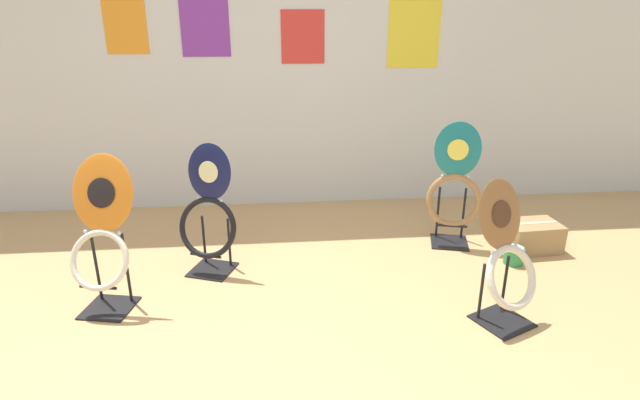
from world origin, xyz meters
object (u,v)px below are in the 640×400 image
at_px(toilet_seat_display_orange_sun, 102,235).
at_px(storage_box, 532,236).
at_px(toilet_seat_display_teal_sax, 454,189).
at_px(toilet_seat_display_woodgrain, 507,264).
at_px(paint_can, 514,255).
at_px(toilet_seat_display_navy_moon, 209,216).

relative_size(toilet_seat_display_orange_sun, storage_box, 2.32).
bearing_deg(toilet_seat_display_teal_sax, toilet_seat_display_orange_sun, -164.31).
relative_size(toilet_seat_display_woodgrain, paint_can, 5.84).
xyz_separation_m(toilet_seat_display_navy_moon, toilet_seat_display_woodgrain, (1.73, -0.78, -0.04)).
xyz_separation_m(paint_can, storage_box, (0.24, 0.21, 0.04)).
relative_size(toilet_seat_display_teal_sax, paint_can, 6.70).
relative_size(toilet_seat_display_navy_moon, storage_box, 2.23).
bearing_deg(toilet_seat_display_orange_sun, toilet_seat_display_navy_moon, 34.94).
height_order(toilet_seat_display_woodgrain, toilet_seat_display_orange_sun, toilet_seat_display_orange_sun).
bearing_deg(paint_can, toilet_seat_display_navy_moon, 177.16).
relative_size(toilet_seat_display_navy_moon, toilet_seat_display_orange_sun, 0.96).
bearing_deg(toilet_seat_display_teal_sax, toilet_seat_display_navy_moon, -171.50).
height_order(toilet_seat_display_navy_moon, toilet_seat_display_orange_sun, toilet_seat_display_orange_sun).
height_order(toilet_seat_display_teal_sax, storage_box, toilet_seat_display_teal_sax).
height_order(toilet_seat_display_navy_moon, toilet_seat_display_woodgrain, toilet_seat_display_navy_moon).
bearing_deg(storage_box, toilet_seat_display_teal_sax, 164.57).
distance_m(toilet_seat_display_teal_sax, paint_can, 0.63).
bearing_deg(storage_box, toilet_seat_display_woodgrain, -125.87).
xyz_separation_m(toilet_seat_display_teal_sax, paint_can, (0.34, -0.38, -0.38)).
xyz_separation_m(toilet_seat_display_teal_sax, toilet_seat_display_navy_moon, (-1.80, -0.27, -0.04)).
bearing_deg(toilet_seat_display_navy_moon, paint_can, -2.84).
bearing_deg(paint_can, storage_box, 41.95).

